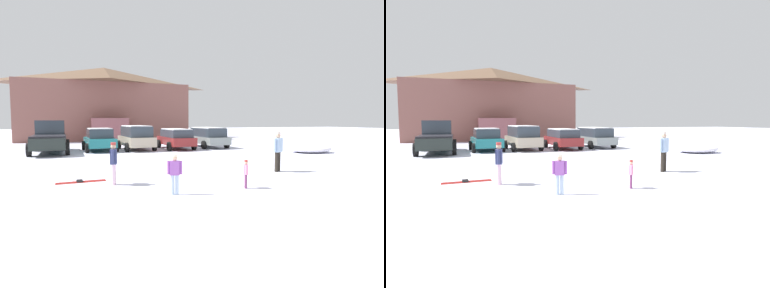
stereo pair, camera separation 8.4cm
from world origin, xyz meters
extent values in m
plane|color=silver|center=(0.00, 0.00, 0.00)|extent=(160.00, 160.00, 0.00)
cube|color=brown|center=(-1.25, 31.01, 3.11)|extent=(18.04, 10.28, 6.23)
pyramid|color=brown|center=(-1.25, 31.01, 7.30)|extent=(18.66, 10.89, 2.15)
cube|color=#884C52|center=(-1.07, 25.25, 1.20)|extent=(3.65, 1.91, 2.40)
cube|color=#1C7277|center=(-2.48, 15.94, 0.62)|extent=(2.17, 4.18, 0.60)
cube|color=#2D3842|center=(-2.46, 15.74, 1.24)|extent=(1.77, 2.24, 0.63)
cube|color=white|center=(-2.46, 15.74, 1.58)|extent=(1.65, 2.12, 0.06)
cylinder|color=black|center=(-3.56, 17.10, 0.32)|extent=(0.28, 0.66, 0.64)
cylinder|color=black|center=(-1.64, 17.28, 0.32)|extent=(0.28, 0.66, 0.64)
cylinder|color=black|center=(-3.32, 14.61, 0.32)|extent=(0.28, 0.66, 0.64)
cylinder|color=black|center=(-1.40, 14.79, 0.32)|extent=(0.28, 0.66, 0.64)
cube|color=tan|center=(0.09, 15.82, 0.65)|extent=(2.22, 4.53, 0.66)
cube|color=#2D3842|center=(0.10, 15.73, 1.35)|extent=(1.90, 3.46, 0.74)
cube|color=white|center=(0.10, 15.73, 1.75)|extent=(1.78, 3.29, 0.06)
cylinder|color=black|center=(-1.01, 17.07, 0.32)|extent=(0.28, 0.66, 0.64)
cylinder|color=black|center=(0.92, 17.26, 0.32)|extent=(0.28, 0.66, 0.64)
cylinder|color=black|center=(-0.74, 14.37, 0.32)|extent=(0.28, 0.66, 0.64)
cylinder|color=black|center=(1.18, 14.56, 0.32)|extent=(0.28, 0.66, 0.64)
cube|color=maroon|center=(3.06, 15.59, 0.62)|extent=(1.91, 4.51, 0.59)
cube|color=#2D3842|center=(3.06, 15.50, 1.19)|extent=(1.66, 3.44, 0.55)
cube|color=white|center=(3.06, 15.50, 1.50)|extent=(1.55, 3.26, 0.06)
cylinder|color=black|center=(2.07, 16.94, 0.32)|extent=(0.24, 0.65, 0.64)
cylinder|color=black|center=(3.96, 17.00, 0.32)|extent=(0.24, 0.65, 0.64)
cylinder|color=black|center=(2.17, 14.18, 0.32)|extent=(0.24, 0.65, 0.64)
cylinder|color=black|center=(4.06, 14.24, 0.32)|extent=(0.24, 0.65, 0.64)
cube|color=gray|center=(5.86, 16.08, 0.60)|extent=(2.03, 4.76, 0.55)
cube|color=#2D3842|center=(5.87, 15.99, 1.21)|extent=(1.76, 3.63, 0.67)
cube|color=white|center=(5.87, 15.99, 1.57)|extent=(1.64, 3.45, 0.06)
cylinder|color=black|center=(4.82, 17.48, 0.32)|extent=(0.25, 0.65, 0.64)
cylinder|color=black|center=(6.76, 17.58, 0.32)|extent=(0.25, 0.65, 0.64)
cylinder|color=black|center=(4.97, 14.58, 0.32)|extent=(0.25, 0.65, 0.64)
cylinder|color=black|center=(6.90, 14.68, 0.32)|extent=(0.25, 0.65, 0.64)
cube|color=#202824|center=(-5.62, 15.42, 0.75)|extent=(2.24, 5.87, 0.70)
cube|color=#2D3842|center=(-5.68, 16.58, 1.62)|extent=(1.88, 1.94, 1.05)
cube|color=#28272E|center=(-5.56, 14.41, 1.16)|extent=(2.11, 3.28, 0.12)
cylinder|color=black|center=(-6.77, 17.10, 0.40)|extent=(0.30, 0.81, 0.80)
cylinder|color=black|center=(-4.65, 17.21, 0.40)|extent=(0.30, 0.81, 0.80)
cylinder|color=black|center=(-6.59, 13.64, 0.40)|extent=(0.30, 0.81, 0.80)
cylinder|color=black|center=(-4.47, 13.75, 0.40)|extent=(0.30, 0.81, 0.80)
cylinder|color=black|center=(4.26, 4.31, 0.41)|extent=(0.15, 0.15, 0.82)
cylinder|color=black|center=(4.10, 4.22, 0.41)|extent=(0.15, 0.15, 0.82)
cube|color=#9EBBDC|center=(4.18, 4.27, 1.11)|extent=(0.47, 0.40, 0.58)
cylinder|color=#9EBBDC|center=(4.40, 4.38, 1.12)|extent=(0.11, 0.11, 0.55)
cylinder|color=#9EBBDC|center=(3.95, 4.15, 1.12)|extent=(0.11, 0.11, 0.55)
sphere|color=tan|center=(4.18, 4.27, 1.50)|extent=(0.21, 0.21, 0.21)
cylinder|color=beige|center=(4.18, 4.27, 1.62)|extent=(0.20, 0.20, 0.10)
cylinder|color=#6D325E|center=(1.39, 1.99, 0.22)|extent=(0.08, 0.08, 0.44)
cylinder|color=#6D325E|center=(1.34, 1.91, 0.22)|extent=(0.08, 0.08, 0.44)
cube|color=pink|center=(1.36, 1.95, 0.59)|extent=(0.21, 0.25, 0.31)
cylinder|color=pink|center=(1.43, 2.07, 0.60)|extent=(0.06, 0.06, 0.29)
cylinder|color=pink|center=(1.30, 1.83, 0.60)|extent=(0.06, 0.06, 0.29)
sphere|color=tan|center=(1.36, 1.95, 0.81)|extent=(0.11, 0.11, 0.11)
cylinder|color=#B2342E|center=(1.36, 1.95, 0.87)|extent=(0.11, 0.11, 0.05)
cylinder|color=silver|center=(-2.51, 3.80, 0.35)|extent=(0.13, 0.13, 0.69)
cylinder|color=silver|center=(-2.48, 3.95, 0.35)|extent=(0.13, 0.13, 0.69)
cube|color=navy|center=(-2.50, 3.88, 0.94)|extent=(0.26, 0.37, 0.49)
cylinder|color=navy|center=(-2.54, 3.67, 0.95)|extent=(0.09, 0.09, 0.46)
cylinder|color=navy|center=(-2.46, 4.09, 0.95)|extent=(0.09, 0.09, 0.46)
sphere|color=tan|center=(-2.50, 3.88, 1.27)|extent=(0.18, 0.18, 0.18)
cylinder|color=#AD3833|center=(-2.50, 3.88, 1.36)|extent=(0.17, 0.17, 0.08)
cylinder|color=#A0B5CE|center=(-1.03, 1.92, 0.29)|extent=(0.10, 0.10, 0.57)
cylinder|color=#A0B5CE|center=(-0.91, 1.88, 0.29)|extent=(0.10, 0.10, 0.57)
cube|color=purple|center=(-0.97, 1.90, 0.77)|extent=(0.32, 0.25, 0.40)
cylinder|color=purple|center=(-1.14, 1.95, 0.78)|extent=(0.08, 0.08, 0.38)
cylinder|color=purple|center=(-0.80, 1.84, 0.78)|extent=(0.08, 0.08, 0.38)
sphere|color=tan|center=(-0.97, 1.90, 1.05)|extent=(0.15, 0.15, 0.15)
cylinder|color=beige|center=(-0.97, 1.90, 1.13)|extent=(0.14, 0.14, 0.07)
cube|color=red|center=(-3.54, 4.76, 0.01)|extent=(1.64, 0.22, 0.02)
cube|color=black|center=(-3.59, 4.75, 0.05)|extent=(0.21, 0.10, 0.06)
cube|color=red|center=(-3.53, 4.56, 0.01)|extent=(1.64, 0.22, 0.02)
cube|color=black|center=(-3.58, 4.55, 0.05)|extent=(0.21, 0.10, 0.06)
ellipsoid|color=white|center=(10.85, 10.01, 0.26)|extent=(2.87, 2.30, 0.52)
camera|label=1|loc=(-3.31, -6.23, 2.11)|focal=28.00mm
camera|label=2|loc=(-3.23, -6.26, 2.11)|focal=28.00mm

